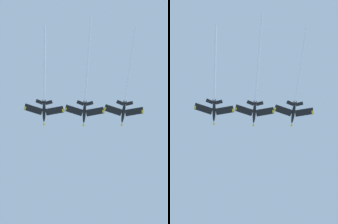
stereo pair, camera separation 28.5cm
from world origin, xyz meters
The scene contains 3 objects.
jet_inner_left centered at (-20.71, 32.74, 146.17)m, with size 47.75×20.07×14.55m.
jet_centre centered at (-20.96, 12.53, 147.12)m, with size 53.42×20.09×14.74m.
jet_inner_right centered at (-17.45, -6.88, 147.24)m, with size 47.71×20.06×14.17m.
Camera 2 is at (-34.31, 13.22, 1.94)m, focal length 48.06 mm.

